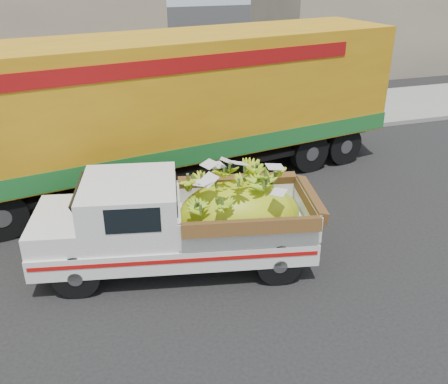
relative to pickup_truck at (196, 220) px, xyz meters
name	(u,v)px	position (x,y,z in m)	size (l,w,h in m)	color
ground	(231,236)	(0.98, 0.78, -0.98)	(100.00, 100.00, 0.00)	black
curb	(174,147)	(0.98, 6.39, -0.90)	(60.00, 0.25, 0.15)	gray
sidewalk	(161,127)	(0.98, 8.49, -0.91)	(60.00, 4.00, 0.14)	gray
building_right	(397,7)	(14.98, 15.39, 2.02)	(14.00, 6.00, 6.00)	gray
pickup_truck	(196,220)	(0.00, 0.00, 0.00)	(5.47, 2.90, 1.82)	black
semi_trailer	(178,104)	(0.60, 3.94, 1.14)	(12.08, 4.48, 3.80)	black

